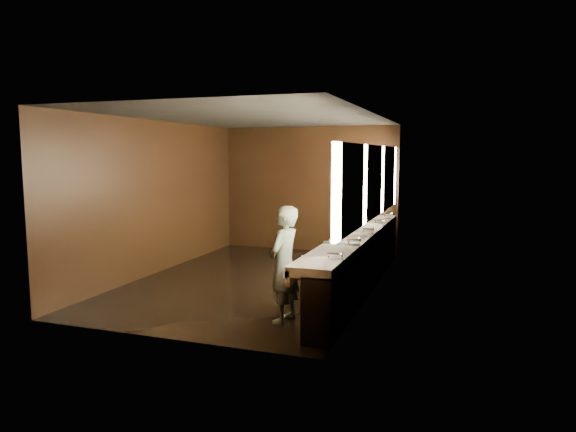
% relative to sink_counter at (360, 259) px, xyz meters
% --- Properties ---
extents(floor, '(6.00, 6.00, 0.00)m').
position_rel_sink_counter_xyz_m(floor, '(-1.79, 0.00, -0.50)').
color(floor, black).
rests_on(floor, ground).
extents(ceiling, '(4.00, 6.00, 0.02)m').
position_rel_sink_counter_xyz_m(ceiling, '(-1.79, 0.00, 2.30)').
color(ceiling, '#2D2D2B').
rests_on(ceiling, wall_back).
extents(wall_back, '(4.00, 0.02, 2.80)m').
position_rel_sink_counter_xyz_m(wall_back, '(-1.79, 3.00, 0.90)').
color(wall_back, black).
rests_on(wall_back, floor).
extents(wall_front, '(4.00, 0.02, 2.80)m').
position_rel_sink_counter_xyz_m(wall_front, '(-1.79, -3.00, 0.90)').
color(wall_front, black).
rests_on(wall_front, floor).
extents(wall_left, '(0.02, 6.00, 2.80)m').
position_rel_sink_counter_xyz_m(wall_left, '(-3.79, 0.00, 0.90)').
color(wall_left, black).
rests_on(wall_left, floor).
extents(wall_right, '(0.02, 6.00, 2.80)m').
position_rel_sink_counter_xyz_m(wall_right, '(0.21, 0.00, 0.90)').
color(wall_right, black).
rests_on(wall_right, floor).
extents(sink_counter, '(0.55, 5.40, 1.01)m').
position_rel_sink_counter_xyz_m(sink_counter, '(0.00, 0.00, 0.00)').
color(sink_counter, black).
rests_on(sink_counter, floor).
extents(mirror_band, '(0.06, 5.03, 1.15)m').
position_rel_sink_counter_xyz_m(mirror_band, '(0.19, -0.00, 1.25)').
color(mirror_band, '#FFECC4').
rests_on(mirror_band, wall_right).
extents(person, '(0.44, 0.60, 1.53)m').
position_rel_sink_counter_xyz_m(person, '(-0.62, -1.93, 0.27)').
color(person, '#8ECCD4').
rests_on(person, floor).
extents(trash_bin, '(0.43, 0.43, 0.55)m').
position_rel_sink_counter_xyz_m(trash_bin, '(-0.22, -1.89, -0.22)').
color(trash_bin, black).
rests_on(trash_bin, floor).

